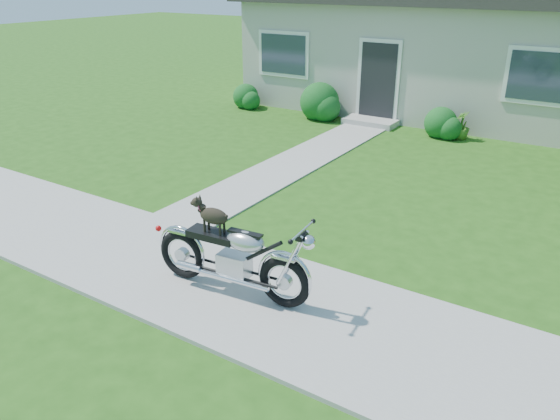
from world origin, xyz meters
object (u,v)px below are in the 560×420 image
object	(u,v)px
house	(471,34)
potted_plant_left	(312,105)
potted_plant_right	(462,125)
motorcycle_with_dog	(233,255)

from	to	relation	value
house	potted_plant_left	distance (m)	5.08
house	potted_plant_left	size ratio (longest dim) A/B	18.52
potted_plant_right	motorcycle_with_dog	world-z (taller)	motorcycle_with_dog
potted_plant_right	motorcycle_with_dog	xyz separation A→B (m)	(-0.37, -8.68, 0.21)
potted_plant_left	potted_plant_right	size ratio (longest dim) A/B	0.97
potted_plant_left	motorcycle_with_dog	size ratio (longest dim) A/B	0.31
potted_plant_right	motorcycle_with_dog	distance (m)	8.69
house	potted_plant_right	world-z (taller)	house
house	potted_plant_right	xyz separation A→B (m)	(0.94, -3.44, -1.81)
potted_plant_right	motorcycle_with_dog	bearing A→B (deg)	-92.43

